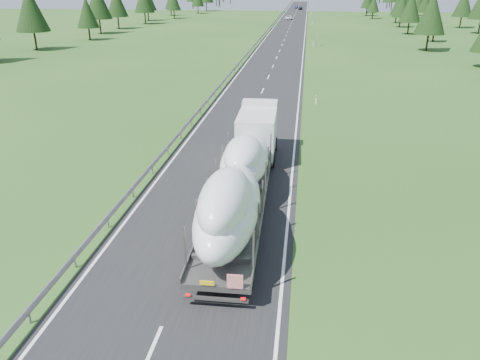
# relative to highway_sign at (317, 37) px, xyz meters

# --- Properties ---
(ground) EXTENTS (400.00, 400.00, 0.00)m
(ground) POSITION_rel_highway_sign_xyz_m (-7.20, -80.00, -1.81)
(ground) COLOR #254918
(ground) RESTS_ON ground
(road_surface) EXTENTS (10.00, 400.00, 0.02)m
(road_surface) POSITION_rel_highway_sign_xyz_m (-7.20, 20.00, -1.80)
(road_surface) COLOR black
(road_surface) RESTS_ON ground
(guardrail) EXTENTS (0.10, 400.00, 0.76)m
(guardrail) POSITION_rel_highway_sign_xyz_m (-12.50, 19.94, -1.21)
(guardrail) COLOR slate
(guardrail) RESTS_ON ground
(marker_posts) EXTENTS (0.13, 350.08, 1.00)m
(marker_posts) POSITION_rel_highway_sign_xyz_m (-0.70, 75.00, -1.27)
(marker_posts) COLOR silver
(marker_posts) RESTS_ON ground
(highway_sign) EXTENTS (0.08, 0.90, 2.60)m
(highway_sign) POSITION_rel_highway_sign_xyz_m (0.00, 0.00, 0.00)
(highway_sign) COLOR slate
(highway_sign) RESTS_ON ground
(tree_line_right) EXTENTS (27.70, 357.74, 12.46)m
(tree_line_right) POSITION_rel_highway_sign_xyz_m (33.05, 49.15, 4.82)
(tree_line_right) COLOR black
(tree_line_right) RESTS_ON ground
(boat_truck) EXTENTS (3.33, 21.65, 4.82)m
(boat_truck) POSITION_rel_highway_sign_xyz_m (-5.43, -76.81, 0.68)
(boat_truck) COLOR silver
(boat_truck) RESTS_ON ground
(distant_van) EXTENTS (2.79, 5.25, 1.40)m
(distant_van) POSITION_rel_highway_sign_xyz_m (-8.72, 70.64, -1.11)
(distant_van) COLOR silver
(distant_van) RESTS_ON ground
(distant_car_dark) EXTENTS (1.95, 4.51, 1.52)m
(distant_car_dark) POSITION_rel_highway_sign_xyz_m (-5.70, 130.15, -1.05)
(distant_car_dark) COLOR black
(distant_car_dark) RESTS_ON ground
(distant_car_blue) EXTENTS (1.78, 4.36, 1.41)m
(distant_car_blue) POSITION_rel_highway_sign_xyz_m (-7.91, 141.02, -1.11)
(distant_car_blue) COLOR #171640
(distant_car_blue) RESTS_ON ground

